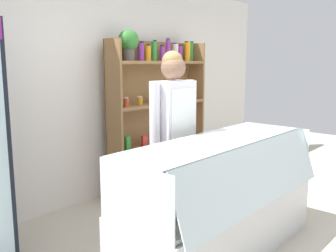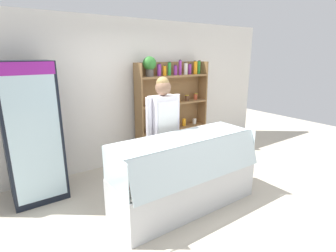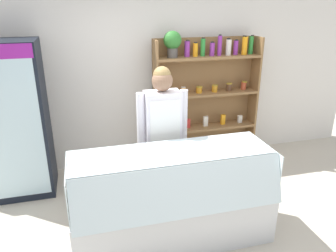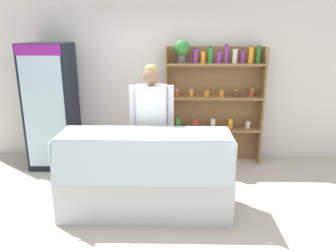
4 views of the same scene
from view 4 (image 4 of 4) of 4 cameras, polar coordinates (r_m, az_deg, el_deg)
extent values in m
plane|color=beige|center=(4.22, -0.31, -14.60)|extent=(12.00, 12.00, 0.00)
cube|color=white|center=(5.65, 0.22, 8.01)|extent=(6.80, 0.10, 2.70)
cube|color=black|center=(5.57, -19.56, 3.22)|extent=(0.71, 0.64, 1.99)
cube|color=silver|center=(5.28, -20.77, 2.41)|extent=(0.63, 0.01, 1.79)
cube|color=#8C1E8C|center=(5.15, -21.81, 12.19)|extent=(0.67, 0.01, 0.16)
cylinder|color=#3356B2|center=(5.60, -21.97, -3.91)|extent=(0.07, 0.07, 0.19)
cylinder|color=orange|center=(5.55, -20.54, -4.19)|extent=(0.06, 0.06, 0.14)
cylinder|color=#3356B2|center=(5.49, -19.12, -4.04)|extent=(0.05, 0.05, 0.18)
cylinder|color=#3356B2|center=(5.44, -17.67, -3.97)|extent=(0.07, 0.07, 0.21)
cylinder|color=#2D8C38|center=(5.45, -22.56, 1.33)|extent=(0.07, 0.07, 0.19)
cylinder|color=purple|center=(5.40, -21.10, 1.16)|extent=(0.05, 0.05, 0.16)
cylinder|color=#3356B2|center=(5.34, -19.66, 1.49)|extent=(0.05, 0.05, 0.22)
cylinder|color=#2D8C38|center=(5.29, -18.13, 1.15)|extent=(0.05, 0.05, 0.15)
cylinder|color=orange|center=(5.35, -23.17, 6.77)|extent=(0.06, 0.06, 0.18)
cylinder|color=#2D8C38|center=(5.29, -21.70, 6.78)|extent=(0.05, 0.05, 0.17)
cylinder|color=orange|center=(5.24, -20.18, 6.72)|extent=(0.06, 0.06, 0.15)
cylinder|color=#3356B2|center=(5.19, -18.66, 6.89)|extent=(0.07, 0.07, 0.17)
cube|color=olive|center=(5.58, 7.79, 3.66)|extent=(1.59, 0.02, 1.92)
cube|color=olive|center=(5.41, -0.32, 3.41)|extent=(0.03, 0.28, 1.92)
cube|color=olive|center=(5.59, 15.94, 3.20)|extent=(0.03, 0.28, 1.92)
cube|color=olive|center=(5.54, 7.79, -0.53)|extent=(1.53, 0.28, 0.04)
cube|color=olive|center=(5.41, 8.01, 4.92)|extent=(1.53, 0.28, 0.04)
cube|color=olive|center=(5.33, 8.24, 10.59)|extent=(1.53, 0.28, 0.04)
cylinder|color=#4C4742|center=(5.29, 2.38, 11.60)|extent=(0.15, 0.15, 0.13)
sphere|color=#2F772D|center=(5.27, 2.41, 13.46)|extent=(0.25, 0.25, 0.25)
cylinder|color=purple|center=(5.31, 4.81, 12.05)|extent=(0.08, 0.08, 0.22)
cylinder|color=black|center=(5.28, 4.85, 13.29)|extent=(0.05, 0.05, 0.02)
cylinder|color=orange|center=(5.31, 6.14, 11.85)|extent=(0.07, 0.07, 0.19)
cylinder|color=black|center=(5.29, 6.18, 12.93)|extent=(0.05, 0.05, 0.02)
cylinder|color=#2D8C38|center=(5.32, 7.37, 12.13)|extent=(0.07, 0.07, 0.24)
cylinder|color=black|center=(5.30, 7.44, 13.51)|extent=(0.04, 0.04, 0.02)
cylinder|color=purple|center=(5.32, 8.85, 11.75)|extent=(0.07, 0.07, 0.18)
cylinder|color=black|center=(5.32, 8.89, 12.83)|extent=(0.05, 0.05, 0.02)
cylinder|color=purple|center=(5.34, 10.11, 12.21)|extent=(0.06, 0.06, 0.28)
cylinder|color=black|center=(5.33, 10.19, 13.79)|extent=(0.04, 0.04, 0.02)
cylinder|color=silver|center=(5.35, 11.58, 11.85)|extent=(0.08, 0.08, 0.22)
cylinder|color=black|center=(5.36, 11.62, 13.15)|extent=(0.05, 0.05, 0.02)
cylinder|color=purple|center=(5.40, 12.88, 11.70)|extent=(0.07, 0.07, 0.20)
cylinder|color=black|center=(5.38, 12.99, 12.84)|extent=(0.05, 0.05, 0.02)
cylinder|color=orange|center=(5.39, 14.26, 11.88)|extent=(0.08, 0.08, 0.25)
cylinder|color=black|center=(5.40, 14.32, 13.32)|extent=(0.05, 0.05, 0.02)
cylinder|color=#2D8C38|center=(5.46, 15.46, 11.87)|extent=(0.07, 0.07, 0.26)
cylinder|color=black|center=(5.43, 15.62, 13.29)|extent=(0.04, 0.04, 0.02)
cylinder|color=#BF4C2D|center=(5.34, 1.61, 5.67)|extent=(0.06, 0.06, 0.10)
cylinder|color=silver|center=(5.35, 1.61, 6.29)|extent=(0.07, 0.07, 0.01)
cylinder|color=orange|center=(5.35, 4.12, 5.64)|extent=(0.07, 0.07, 0.10)
cylinder|color=silver|center=(5.36, 4.12, 6.23)|extent=(0.07, 0.07, 0.01)
cylinder|color=orange|center=(5.39, 6.75, 5.60)|extent=(0.09, 0.09, 0.09)
cylinder|color=gold|center=(5.38, 6.78, 6.10)|extent=(0.09, 0.09, 0.01)
cylinder|color=orange|center=(5.41, 9.34, 5.58)|extent=(0.08, 0.08, 0.09)
cylinder|color=gold|center=(5.40, 9.37, 6.12)|extent=(0.09, 0.09, 0.01)
cylinder|color=brown|center=(5.44, 11.78, 5.57)|extent=(0.08, 0.08, 0.11)
cylinder|color=gold|center=(5.44, 11.81, 6.19)|extent=(0.08, 0.08, 0.01)
cylinder|color=#BF4C2D|center=(5.52, 14.34, 5.62)|extent=(0.08, 0.08, 0.12)
cylinder|color=gold|center=(5.49, 14.43, 6.25)|extent=(0.08, 0.08, 0.01)
cube|color=#2D8C38|center=(5.47, 1.78, 0.54)|extent=(0.07, 0.04, 0.17)
cube|color=red|center=(5.49, 4.81, 0.36)|extent=(0.08, 0.04, 0.14)
cube|color=silver|center=(5.51, 7.83, 0.43)|extent=(0.07, 0.04, 0.16)
cube|color=orange|center=(5.55, 10.81, 0.42)|extent=(0.07, 0.04, 0.16)
cube|color=silver|center=(5.61, 13.72, 0.21)|extent=(0.07, 0.04, 0.12)
cube|color=silver|center=(4.12, -3.85, -11.11)|extent=(2.05, 0.73, 0.55)
cube|color=white|center=(3.99, -3.93, -7.35)|extent=(1.99, 0.67, 0.03)
cube|color=silver|center=(3.59, -4.48, -6.56)|extent=(2.01, 0.16, 0.47)
cube|color=silver|center=(3.89, -3.99, -1.23)|extent=(2.01, 0.57, 0.01)
cube|color=silver|center=(4.13, -18.19, -4.27)|extent=(0.01, 0.69, 0.45)
cube|color=silver|center=(3.95, 10.87, -4.64)|extent=(0.01, 0.69, 0.45)
cube|color=tan|center=(4.21, -15.41, -6.08)|extent=(0.17, 0.14, 0.04)
cube|color=white|center=(4.02, -16.28, -7.20)|extent=(0.05, 0.03, 0.02)
cube|color=beige|center=(4.15, -12.20, -6.08)|extent=(0.16, 0.12, 0.06)
cube|color=white|center=(3.96, -12.92, -7.34)|extent=(0.05, 0.03, 0.02)
cube|color=tan|center=(4.10, -8.90, -6.21)|extent=(0.16, 0.11, 0.05)
cube|color=white|center=(3.90, -9.45, -7.46)|extent=(0.05, 0.03, 0.02)
cube|color=tan|center=(4.07, -5.54, -6.32)|extent=(0.16, 0.13, 0.05)
cube|color=white|center=(3.87, -5.91, -7.55)|extent=(0.05, 0.03, 0.02)
cube|color=beige|center=(4.05, -2.12, -6.38)|extent=(0.17, 0.12, 0.05)
cube|color=white|center=(3.85, -2.31, -7.62)|extent=(0.05, 0.03, 0.02)
cube|color=beige|center=(4.04, 1.31, -6.33)|extent=(0.17, 0.13, 0.06)
cube|color=white|center=(3.84, 1.31, -7.65)|extent=(0.05, 0.03, 0.02)
cube|color=beige|center=(4.05, 4.75, -6.39)|extent=(0.16, 0.13, 0.05)
cube|color=white|center=(3.85, 4.94, -7.66)|extent=(0.05, 0.03, 0.02)
cube|color=tan|center=(4.07, 8.16, -6.44)|extent=(0.16, 0.12, 0.04)
cube|color=white|center=(3.87, 8.54, -7.63)|extent=(0.05, 0.03, 0.02)
cylinder|color=#C1706B|center=(4.03, -16.23, -6.66)|extent=(0.16, 0.12, 0.11)
cylinder|color=tan|center=(3.97, -13.18, -6.73)|extent=(0.18, 0.13, 0.12)
cylinder|color=white|center=(3.84, 3.58, -6.10)|extent=(0.07, 0.07, 0.24)
cylinder|color=white|center=(3.86, 5.07, -6.37)|extent=(0.07, 0.07, 0.20)
cylinder|color=#383D51|center=(4.59, -3.82, -6.30)|extent=(0.13, 0.13, 0.81)
cylinder|color=#383D51|center=(4.58, -1.62, -6.33)|extent=(0.13, 0.13, 0.81)
cube|color=white|center=(4.35, -2.85, 2.72)|extent=(0.40, 0.24, 0.67)
cube|color=white|center=(4.33, -2.90, -2.28)|extent=(0.33, 0.01, 1.25)
cylinder|color=white|center=(4.37, -6.12, 3.15)|extent=(0.09, 0.09, 0.60)
cylinder|color=white|center=(4.33, 0.43, 3.14)|extent=(0.09, 0.09, 0.60)
sphere|color=#8C664C|center=(4.27, -2.94, 8.67)|extent=(0.23, 0.23, 0.23)
sphere|color=#997A47|center=(4.27, -2.94, 9.45)|extent=(0.19, 0.19, 0.19)
camera|label=1|loc=(3.57, -54.47, 1.04)|focal=40.00mm
camera|label=2|loc=(2.66, -65.20, 4.74)|focal=28.00mm
camera|label=3|loc=(1.45, -55.81, 19.25)|focal=35.00mm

